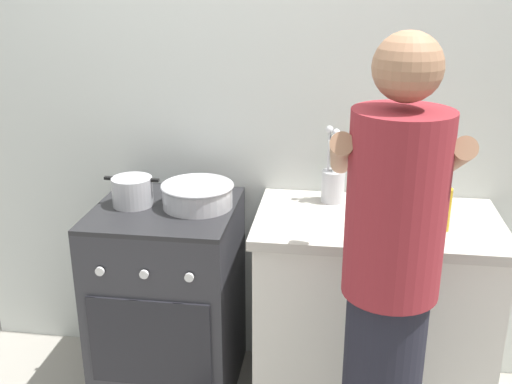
{
  "coord_description": "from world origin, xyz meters",
  "views": [
    {
      "loc": [
        0.38,
        -2.19,
        1.85
      ],
      "look_at": [
        0.05,
        0.12,
        1.0
      ],
      "focal_mm": 42.67,
      "sensor_mm": 36.0,
      "label": 1
    }
  ],
  "objects_px": {
    "mixing_bowl": "(198,194)",
    "person": "(388,302)",
    "pot": "(132,191)",
    "spice_bottle": "(370,205)",
    "oil_bottle": "(443,208)",
    "stove_range": "(169,300)",
    "utensil_crock": "(333,179)"
  },
  "relations": [
    {
      "from": "mixing_bowl",
      "to": "utensil_crock",
      "type": "distance_m",
      "value": 0.59
    },
    {
      "from": "stove_range",
      "to": "utensil_crock",
      "type": "bearing_deg",
      "value": 13.78
    },
    {
      "from": "pot",
      "to": "person",
      "type": "xyz_separation_m",
      "value": [
        1.04,
        -0.61,
        -0.1
      ]
    },
    {
      "from": "mixing_bowl",
      "to": "person",
      "type": "relative_size",
      "value": 0.18
    },
    {
      "from": "pot",
      "to": "spice_bottle",
      "type": "bearing_deg",
      "value": 2.14
    },
    {
      "from": "stove_range",
      "to": "spice_bottle",
      "type": "distance_m",
      "value": 1.0
    },
    {
      "from": "pot",
      "to": "mixing_bowl",
      "type": "bearing_deg",
      "value": 4.36
    },
    {
      "from": "oil_bottle",
      "to": "pot",
      "type": "bearing_deg",
      "value": 175.94
    },
    {
      "from": "mixing_bowl",
      "to": "spice_bottle",
      "type": "distance_m",
      "value": 0.73
    },
    {
      "from": "mixing_bowl",
      "to": "utensil_crock",
      "type": "relative_size",
      "value": 0.92
    },
    {
      "from": "utensil_crock",
      "to": "oil_bottle",
      "type": "xyz_separation_m",
      "value": [
        0.42,
        -0.25,
        -0.01
      ]
    },
    {
      "from": "mixing_bowl",
      "to": "spice_bottle",
      "type": "xyz_separation_m",
      "value": [
        0.72,
        0.02,
        -0.01
      ]
    },
    {
      "from": "stove_range",
      "to": "pot",
      "type": "bearing_deg",
      "value": 175.86
    },
    {
      "from": "spice_bottle",
      "to": "person",
      "type": "xyz_separation_m",
      "value": [
        0.04,
        -0.65,
        -0.08
      ]
    },
    {
      "from": "mixing_bowl",
      "to": "spice_bottle",
      "type": "bearing_deg",
      "value": 1.28
    },
    {
      "from": "stove_range",
      "to": "mixing_bowl",
      "type": "xyz_separation_m",
      "value": [
        0.14,
        0.03,
        0.51
      ]
    },
    {
      "from": "spice_bottle",
      "to": "oil_bottle",
      "type": "xyz_separation_m",
      "value": [
        0.27,
        -0.13,
        0.05
      ]
    },
    {
      "from": "utensil_crock",
      "to": "spice_bottle",
      "type": "distance_m",
      "value": 0.21
    },
    {
      "from": "oil_bottle",
      "to": "person",
      "type": "distance_m",
      "value": 0.58
    },
    {
      "from": "pot",
      "to": "oil_bottle",
      "type": "relative_size",
      "value": 1.08
    },
    {
      "from": "mixing_bowl",
      "to": "person",
      "type": "distance_m",
      "value": 1.0
    },
    {
      "from": "spice_bottle",
      "to": "person",
      "type": "height_order",
      "value": "person"
    },
    {
      "from": "stove_range",
      "to": "oil_bottle",
      "type": "bearing_deg",
      "value": -4.05
    },
    {
      "from": "person",
      "to": "utensil_crock",
      "type": "bearing_deg",
      "value": 104.2
    },
    {
      "from": "oil_bottle",
      "to": "stove_range",
      "type": "bearing_deg",
      "value": 175.95
    },
    {
      "from": "stove_range",
      "to": "utensil_crock",
      "type": "height_order",
      "value": "utensil_crock"
    },
    {
      "from": "pot",
      "to": "utensil_crock",
      "type": "relative_size",
      "value": 0.71
    },
    {
      "from": "utensil_crock",
      "to": "stove_range",
      "type": "bearing_deg",
      "value": -166.22
    },
    {
      "from": "person",
      "to": "pot",
      "type": "bearing_deg",
      "value": 149.73
    },
    {
      "from": "stove_range",
      "to": "person",
      "type": "xyz_separation_m",
      "value": [
        0.9,
        -0.6,
        0.41
      ]
    },
    {
      "from": "pot",
      "to": "oil_bottle",
      "type": "distance_m",
      "value": 1.28
    },
    {
      "from": "stove_range",
      "to": "person",
      "type": "relative_size",
      "value": 0.53
    }
  ]
}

